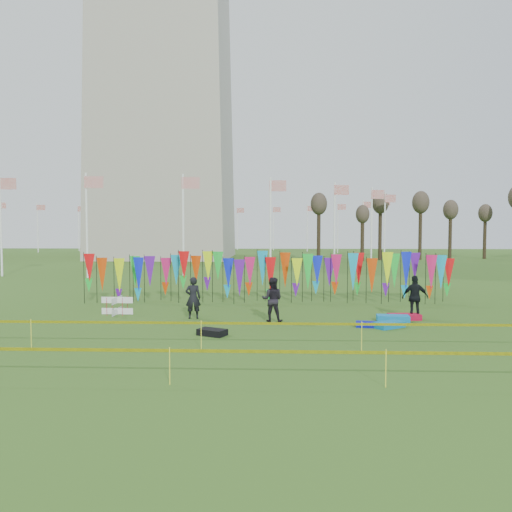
{
  "coord_description": "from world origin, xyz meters",
  "views": [
    {
      "loc": [
        0.45,
        -17.58,
        3.67
      ],
      "look_at": [
        -0.49,
        6.0,
        2.43
      ],
      "focal_mm": 35.0,
      "sensor_mm": 36.0,
      "label": 1
    }
  ],
  "objects_px": {
    "kite_bag_blue": "(368,324)",
    "kite_bag_turquoise": "(389,325)",
    "kite_bag_black": "(212,332)",
    "kite_bag_teal": "(393,318)",
    "person_right": "(415,297)",
    "person_mid": "(272,299)",
    "person_left": "(193,298)",
    "box_kite": "(117,306)",
    "kite_bag_red": "(404,317)"
  },
  "relations": [
    {
      "from": "person_right",
      "to": "kite_bag_black",
      "type": "xyz_separation_m",
      "value": [
        -7.94,
        -3.53,
        -0.79
      ]
    },
    {
      "from": "person_mid",
      "to": "kite_bag_black",
      "type": "distance_m",
      "value": 3.51
    },
    {
      "from": "person_right",
      "to": "kite_bag_teal",
      "type": "relative_size",
      "value": 1.42
    },
    {
      "from": "kite_bag_turquoise",
      "to": "kite_bag_red",
      "type": "height_order",
      "value": "kite_bag_red"
    },
    {
      "from": "kite_bag_turquoise",
      "to": "kite_bag_teal",
      "type": "height_order",
      "value": "kite_bag_teal"
    },
    {
      "from": "kite_bag_teal",
      "to": "kite_bag_black",
      "type": "bearing_deg",
      "value": -156.71
    },
    {
      "from": "person_mid",
      "to": "kite_bag_red",
      "type": "distance_m",
      "value": 5.49
    },
    {
      "from": "person_left",
      "to": "kite_bag_teal",
      "type": "relative_size",
      "value": 1.37
    },
    {
      "from": "kite_bag_blue",
      "to": "kite_bag_teal",
      "type": "distance_m",
      "value": 1.74
    },
    {
      "from": "kite_bag_red",
      "to": "kite_bag_turquoise",
      "type": "bearing_deg",
      "value": -120.11
    },
    {
      "from": "kite_bag_blue",
      "to": "kite_bag_black",
      "type": "distance_m",
      "value": 5.97
    },
    {
      "from": "person_right",
      "to": "kite_bag_blue",
      "type": "relative_size",
      "value": 1.95
    },
    {
      "from": "person_right",
      "to": "kite_bag_red",
      "type": "relative_size",
      "value": 1.41
    },
    {
      "from": "kite_bag_black",
      "to": "person_left",
      "type": "bearing_deg",
      "value": 110.42
    },
    {
      "from": "kite_bag_blue",
      "to": "kite_bag_black",
      "type": "relative_size",
      "value": 0.95
    },
    {
      "from": "person_right",
      "to": "kite_bag_teal",
      "type": "bearing_deg",
      "value": 28.96
    },
    {
      "from": "kite_bag_teal",
      "to": "box_kite",
      "type": "bearing_deg",
      "value": 174.46
    },
    {
      "from": "box_kite",
      "to": "person_right",
      "type": "distance_m",
      "value": 12.63
    },
    {
      "from": "kite_bag_black",
      "to": "kite_bag_teal",
      "type": "xyz_separation_m",
      "value": [
        6.93,
        2.98,
        0.01
      ]
    },
    {
      "from": "kite_bag_black",
      "to": "box_kite",
      "type": "bearing_deg",
      "value": 138.66
    },
    {
      "from": "kite_bag_teal",
      "to": "kite_bag_red",
      "type": "bearing_deg",
      "value": 34.09
    },
    {
      "from": "box_kite",
      "to": "person_mid",
      "type": "height_order",
      "value": "person_mid"
    },
    {
      "from": "kite_bag_blue",
      "to": "kite_bag_turquoise",
      "type": "bearing_deg",
      "value": -8.65
    },
    {
      "from": "person_mid",
      "to": "kite_bag_blue",
      "type": "height_order",
      "value": "person_mid"
    },
    {
      "from": "box_kite",
      "to": "kite_bag_teal",
      "type": "xyz_separation_m",
      "value": [
        11.59,
        -1.12,
        -0.27
      ]
    },
    {
      "from": "kite_bag_black",
      "to": "kite_bag_teal",
      "type": "height_order",
      "value": "kite_bag_teal"
    },
    {
      "from": "kite_bag_turquoise",
      "to": "kite_bag_red",
      "type": "xyz_separation_m",
      "value": [
        1.0,
        1.73,
        0.0
      ]
    },
    {
      "from": "person_right",
      "to": "kite_bag_teal",
      "type": "distance_m",
      "value": 1.39
    },
    {
      "from": "kite_bag_black",
      "to": "kite_bag_teal",
      "type": "relative_size",
      "value": 0.76
    },
    {
      "from": "person_right",
      "to": "kite_bag_turquoise",
      "type": "distance_m",
      "value": 2.54
    },
    {
      "from": "person_mid",
      "to": "kite_bag_turquoise",
      "type": "xyz_separation_m",
      "value": [
        4.4,
        -1.11,
        -0.77
      ]
    },
    {
      "from": "person_left",
      "to": "kite_bag_black",
      "type": "relative_size",
      "value": 1.8
    },
    {
      "from": "kite_bag_turquoise",
      "to": "kite_bag_red",
      "type": "bearing_deg",
      "value": 59.89
    },
    {
      "from": "box_kite",
      "to": "kite_bag_turquoise",
      "type": "distance_m",
      "value": 11.41
    },
    {
      "from": "person_left",
      "to": "person_mid",
      "type": "distance_m",
      "value": 3.31
    },
    {
      "from": "kite_bag_turquoise",
      "to": "kite_bag_red",
      "type": "relative_size",
      "value": 0.9
    },
    {
      "from": "box_kite",
      "to": "kite_bag_teal",
      "type": "bearing_deg",
      "value": -5.54
    },
    {
      "from": "kite_bag_red",
      "to": "person_left",
      "type": "bearing_deg",
      "value": -179.24
    },
    {
      "from": "kite_bag_blue",
      "to": "kite_bag_black",
      "type": "xyz_separation_m",
      "value": [
        -5.71,
        -1.73,
        0.02
      ]
    },
    {
      "from": "kite_bag_red",
      "to": "kite_bag_teal",
      "type": "xyz_separation_m",
      "value": [
        -0.54,
        -0.37,
        0.0
      ]
    },
    {
      "from": "kite_bag_turquoise",
      "to": "kite_bag_black",
      "type": "distance_m",
      "value": 6.67
    },
    {
      "from": "box_kite",
      "to": "kite_bag_turquoise",
      "type": "xyz_separation_m",
      "value": [
        11.13,
        -2.49,
        -0.27
      ]
    },
    {
      "from": "person_left",
      "to": "kite_bag_black",
      "type": "bearing_deg",
      "value": 100.12
    },
    {
      "from": "box_kite",
      "to": "kite_bag_red",
      "type": "xyz_separation_m",
      "value": [
        12.13,
        -0.76,
        -0.27
      ]
    },
    {
      "from": "kite_bag_red",
      "to": "kite_bag_blue",
      "type": "bearing_deg",
      "value": -137.4
    },
    {
      "from": "person_mid",
      "to": "person_right",
      "type": "xyz_separation_m",
      "value": [
        5.88,
        0.8,
        0.01
      ]
    },
    {
      "from": "person_mid",
      "to": "kite_bag_teal",
      "type": "distance_m",
      "value": 4.92
    },
    {
      "from": "box_kite",
      "to": "person_left",
      "type": "xyz_separation_m",
      "value": [
        3.46,
        -0.87,
        0.48
      ]
    },
    {
      "from": "person_mid",
      "to": "kite_bag_black",
      "type": "xyz_separation_m",
      "value": [
        -2.07,
        -2.73,
        -0.78
      ]
    },
    {
      "from": "person_left",
      "to": "person_right",
      "type": "xyz_separation_m",
      "value": [
        9.15,
        0.3,
        0.03
      ]
    }
  ]
}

